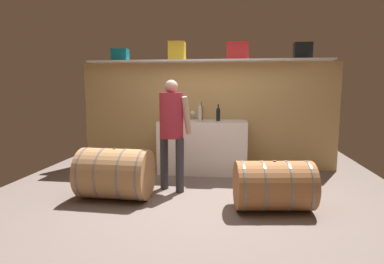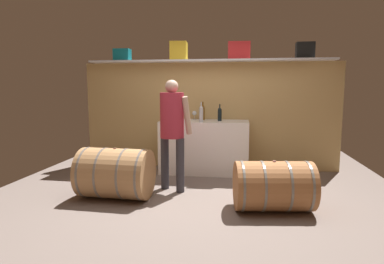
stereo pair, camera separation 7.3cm
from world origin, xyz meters
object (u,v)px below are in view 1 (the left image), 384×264
object	(u,v)px
wine_bottle_clear	(200,114)
toolcase_black	(303,51)
toolcase_teal	(120,55)
toolcase_red	(237,51)
work_cabinet	(203,147)
winemaker_pouring	(172,124)
wine_glass	(193,113)
wine_bottle_dark	(218,114)
wine_barrel_far	(274,186)
wine_bottle_amber	(201,112)
toolcase_yellow	(177,51)
wine_barrel_near	(115,174)

from	to	relation	value
wine_bottle_clear	toolcase_black	bearing A→B (deg)	15.90
toolcase_teal	toolcase_red	distance (m)	2.09
work_cabinet	winemaker_pouring	world-z (taller)	winemaker_pouring
toolcase_black	wine_glass	bearing A→B (deg)	-179.75
wine_bottle_dark	wine_barrel_far	xyz separation A→B (m)	(0.76, -1.68, -0.72)
toolcase_black	wine_bottle_clear	distance (m)	2.03
work_cabinet	wine_barrel_far	size ratio (longest dim) A/B	1.53
wine_bottle_amber	wine_barrel_far	size ratio (longest dim) A/B	0.33
toolcase_teal	wine_bottle_amber	xyz separation A→B (m)	(1.48, -0.11, -1.01)
wine_bottle_dark	wine_bottle_clear	bearing A→B (deg)	-138.68
winemaker_pouring	wine_glass	bearing A→B (deg)	111.84
work_cabinet	wine_bottle_amber	size ratio (longest dim) A/B	4.68
work_cabinet	wine_bottle_amber	bearing A→B (deg)	110.87
toolcase_teal	wine_bottle_dark	xyz separation A→B (m)	(1.78, -0.23, -1.03)
wine_bottle_dark	wine_glass	world-z (taller)	wine_bottle_dark
work_cabinet	wine_glass	xyz separation A→B (m)	(-0.21, 0.22, 0.56)
work_cabinet	wine_bottle_dark	size ratio (longest dim) A/B	5.25
toolcase_teal	wine_glass	world-z (taller)	toolcase_teal
wine_bottle_amber	wine_bottle_dark	xyz separation A→B (m)	(0.30, -0.12, -0.02)
winemaker_pouring	wine_bottle_clear	bearing A→B (deg)	97.33
toolcase_black	wine_bottle_dark	xyz separation A→B (m)	(-1.39, -0.23, -1.06)
toolcase_yellow	wine_barrel_far	size ratio (longest dim) A/B	0.32
wine_bottle_dark	wine_barrel_near	size ratio (longest dim) A/B	0.30
toolcase_teal	wine_barrel_near	size ratio (longest dim) A/B	0.30
wine_bottle_dark	wine_barrel_near	xyz separation A→B (m)	(-1.27, -1.53, -0.68)
toolcase_black	wine_bottle_clear	xyz separation A→B (m)	(-1.68, -0.48, -1.04)
wine_bottle_clear	wine_glass	world-z (taller)	wine_bottle_clear
toolcase_teal	work_cabinet	xyz separation A→B (m)	(1.53, -0.23, -1.60)
wine_bottle_amber	wine_glass	world-z (taller)	wine_bottle_amber
wine_bottle_dark	toolcase_red	bearing A→B (deg)	36.60
toolcase_teal	work_cabinet	bearing A→B (deg)	-9.14
work_cabinet	wine_glass	bearing A→B (deg)	133.64
wine_barrel_far	winemaker_pouring	size ratio (longest dim) A/B	0.63
wine_bottle_clear	winemaker_pouring	bearing A→B (deg)	-110.10
toolcase_black	winemaker_pouring	bearing A→B (deg)	-146.68
toolcase_teal	winemaker_pouring	xyz separation A→B (m)	(1.19, -1.31, -1.08)
work_cabinet	wine_barrel_near	bearing A→B (deg)	-123.84
toolcase_red	wine_barrel_near	world-z (taller)	toolcase_red
wine_bottle_clear	wine_glass	xyz separation A→B (m)	(-0.18, 0.46, -0.03)
toolcase_black	toolcase_yellow	bearing A→B (deg)	179.80
toolcase_yellow	wine_glass	world-z (taller)	toolcase_yellow
work_cabinet	wine_glass	distance (m)	0.63
toolcase_teal	wine_bottle_dark	distance (m)	2.07
toolcase_red	wine_bottle_clear	world-z (taller)	toolcase_red
toolcase_yellow	toolcase_red	size ratio (longest dim) A/B	0.85
wine_bottle_dark	wine_glass	xyz separation A→B (m)	(-0.46, 0.21, -0.01)
wine_glass	wine_barrel_far	xyz separation A→B (m)	(1.22, -1.89, -0.70)
toolcase_yellow	winemaker_pouring	size ratio (longest dim) A/B	0.20
toolcase_yellow	toolcase_black	size ratio (longest dim) A/B	1.08
toolcase_teal	wine_bottle_amber	size ratio (longest dim) A/B	0.89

